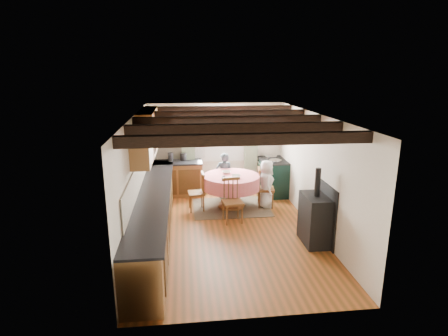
{
  "coord_description": "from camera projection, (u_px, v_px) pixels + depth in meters",
  "views": [
    {
      "loc": [
        -0.88,
        -6.91,
        3.24
      ],
      "look_at": [
        0.0,
        0.8,
        1.15
      ],
      "focal_mm": 29.28,
      "sensor_mm": 36.0,
      "label": 1
    }
  ],
  "objects": [
    {
      "name": "wall_front",
      "position": [
        256.0,
        236.0,
        4.62
      ],
      "size": [
        3.6,
        0.0,
        2.4
      ],
      "primitive_type": "cube",
      "color": "silver",
      "rests_on": "ground"
    },
    {
      "name": "curtain_left",
      "position": [
        188.0,
        153.0,
        9.74
      ],
      "size": [
        0.35,
        0.1,
        2.1
      ],
      "primitive_type": "cube",
      "color": "#95AC8A",
      "rests_on": "wall_back"
    },
    {
      "name": "worktop_back",
      "position": [
        177.0,
        162.0,
        9.55
      ],
      "size": [
        1.3,
        0.64,
        0.04
      ],
      "primitive_type": "cube",
      "color": "black",
      "rests_on": "base_cabinet_back"
    },
    {
      "name": "child_far",
      "position": [
        224.0,
        176.0,
        9.42
      ],
      "size": [
        0.44,
        0.29,
        1.2
      ],
      "primitive_type": "imported",
      "rotation": [
        0.0,
        0.0,
        3.14
      ],
      "color": "#36464F",
      "rests_on": "floor"
    },
    {
      "name": "wall_cabinet_glass",
      "position": [
        148.0,
        130.0,
        8.03
      ],
      "size": [
        0.34,
        1.8,
        0.9
      ],
      "primitive_type": "cube",
      "color": "brown",
      "rests_on": "wall_left"
    },
    {
      "name": "splash_left",
      "position": [
        139.0,
        175.0,
        7.35
      ],
      "size": [
        0.02,
        4.5,
        0.55
      ],
      "primitive_type": "cube",
      "color": "beige",
      "rests_on": "wall_left"
    },
    {
      "name": "cast_iron_stove",
      "position": [
        316.0,
        206.0,
        6.89
      ],
      "size": [
        0.45,
        0.75,
        1.49
      ],
      "primitive_type": null,
      "color": "black",
      "rests_on": "floor"
    },
    {
      "name": "curtain_rod",
      "position": [
        220.0,
        111.0,
        9.55
      ],
      "size": [
        2.0,
        0.03,
        0.03
      ],
      "primitive_type": "cylinder",
      "rotation": [
        0.0,
        1.57,
        0.0
      ],
      "color": "black",
      "rests_on": "wall_back"
    },
    {
      "name": "splash_back",
      "position": [
        179.0,
        149.0,
        9.76
      ],
      "size": [
        1.4,
        0.02,
        0.55
      ],
      "primitive_type": "cube",
      "color": "beige",
      "rests_on": "wall_back"
    },
    {
      "name": "beam_d",
      "position": [
        223.0,
        114.0,
        7.93
      ],
      "size": [
        3.6,
        0.16,
        0.16
      ],
      "primitive_type": "cube",
      "color": "black",
      "rests_on": "ceiling"
    },
    {
      "name": "beam_c",
      "position": [
        229.0,
        120.0,
        6.97
      ],
      "size": [
        3.6,
        0.16,
        0.16
      ],
      "primitive_type": "cube",
      "color": "black",
      "rests_on": "ceiling"
    },
    {
      "name": "chair_right",
      "position": [
        266.0,
        187.0,
        8.85
      ],
      "size": [
        0.49,
        0.47,
        0.97
      ],
      "primitive_type": null,
      "rotation": [
        0.0,
        0.0,
        1.43
      ],
      "color": "brown",
      "rests_on": "floor"
    },
    {
      "name": "bowl_a",
      "position": [
        226.0,
        172.0,
        8.84
      ],
      "size": [
        0.26,
        0.26,
        0.05
      ],
      "primitive_type": "imported",
      "rotation": [
        0.0,
        0.0,
        6.1
      ],
      "color": "silver",
      "rests_on": "dining_table"
    },
    {
      "name": "curtain_right",
      "position": [
        251.0,
        151.0,
        9.93
      ],
      "size": [
        0.35,
        0.1,
        2.1
      ],
      "primitive_type": "cube",
      "color": "#95AC8A",
      "rests_on": "wall_back"
    },
    {
      "name": "wall_back",
      "position": [
        216.0,
        148.0,
        9.89
      ],
      "size": [
        3.6,
        0.0,
        2.4
      ],
      "primitive_type": "cube",
      "color": "silver",
      "rests_on": "ground"
    },
    {
      "name": "beam_e",
      "position": [
        218.0,
        109.0,
        8.89
      ],
      "size": [
        3.6,
        0.16,
        0.16
      ],
      "primitive_type": "cube",
      "color": "black",
      "rests_on": "ceiling"
    },
    {
      "name": "child_right",
      "position": [
        266.0,
        184.0,
        8.79
      ],
      "size": [
        0.4,
        0.59,
        1.17
      ],
      "primitive_type": "imported",
      "rotation": [
        0.0,
        0.0,
        1.52
      ],
      "color": "silver",
      "rests_on": "floor"
    },
    {
      "name": "wall_left",
      "position": [
        136.0,
        179.0,
        7.06
      ],
      "size": [
        0.0,
        5.5,
        2.4
      ],
      "primitive_type": "cube",
      "color": "silver",
      "rests_on": "ground"
    },
    {
      "name": "wall_picture",
      "position": [
        285.0,
        131.0,
        9.53
      ],
      "size": [
        0.04,
        0.5,
        0.6
      ],
      "primitive_type": "cube",
      "color": "gold",
      "rests_on": "wall_right"
    },
    {
      "name": "wall_plate",
      "position": [
        255.0,
        129.0,
        9.85
      ],
      "size": [
        0.3,
        0.02,
        0.3
      ],
      "primitive_type": "cylinder",
      "rotation": [
        1.57,
        0.0,
        0.0
      ],
      "color": "silver",
      "rests_on": "wall_back"
    },
    {
      "name": "aga_range",
      "position": [
        272.0,
        176.0,
        9.76
      ],
      "size": [
        0.68,
        1.05,
        0.97
      ],
      "primitive_type": null,
      "color": "black",
      "rests_on": "floor"
    },
    {
      "name": "worktop_left",
      "position": [
        154.0,
        193.0,
        7.17
      ],
      "size": [
        0.64,
        5.3,
        0.04
      ],
      "primitive_type": "cube",
      "color": "black",
      "rests_on": "base_cabinet_left"
    },
    {
      "name": "base_cabinet_back",
      "position": [
        178.0,
        179.0,
        9.69
      ],
      "size": [
        1.3,
        0.6,
        0.88
      ],
      "primitive_type": "cube",
      "color": "brown",
      "rests_on": "floor"
    },
    {
      "name": "rug",
      "position": [
        231.0,
        207.0,
        8.89
      ],
      "size": [
        1.83,
        1.42,
        0.01
      ],
      "primitive_type": "cube",
      "color": "brown",
      "rests_on": "floor"
    },
    {
      "name": "wall_cabinet_solid",
      "position": [
        142.0,
        146.0,
        6.61
      ],
      "size": [
        0.34,
        0.9,
        0.7
      ],
      "primitive_type": "cube",
      "color": "brown",
      "rests_on": "wall_left"
    },
    {
      "name": "wall_right",
      "position": [
        316.0,
        173.0,
        7.45
      ],
      "size": [
        0.0,
        5.5,
        2.4
      ],
      "primitive_type": "cube",
      "color": "silver",
      "rests_on": "ground"
    },
    {
      "name": "chair_left",
      "position": [
        196.0,
        192.0,
        8.61
      ],
      "size": [
        0.44,
        0.43,
        0.92
      ],
      "primitive_type": null,
      "rotation": [
        0.0,
        0.0,
        -1.49
      ],
      "color": "brown",
      "rests_on": "floor"
    },
    {
      "name": "canister_wide",
      "position": [
        183.0,
        157.0,
        9.66
      ],
      "size": [
        0.18,
        0.18,
        0.2
      ],
      "primitive_type": "cylinder",
      "color": "#262628",
      "rests_on": "worktop_back"
    },
    {
      "name": "cup",
      "position": [
        224.0,
        178.0,
        8.33
      ],
      "size": [
        0.11,
        0.11,
        0.08
      ],
      "primitive_type": "imported",
      "rotation": [
        0.0,
        0.0,
        4.53
      ],
      "color": "silver",
      "rests_on": "dining_table"
    },
    {
      "name": "base_cabinet_left",
      "position": [
        154.0,
        215.0,
        7.29
      ],
      "size": [
        0.6,
        5.3,
        0.88
      ],
      "primitive_type": "cube",
      "color": "brown",
      "rests_on": "floor"
    },
    {
      "name": "canister_tall",
      "position": [
        170.0,
        157.0,
        9.53
      ],
      "size": [
        0.14,
        0.14,
        0.24
      ],
      "primitive_type": "cylinder",
      "color": "#262628",
      "rests_on": "worktop_back"
    },
    {
      "name": "window_pane",
      "position": [
        220.0,
        133.0,
        9.79
      ],
      "size": [
        1.2,
        0.01,
        1.4
      ],
      "primitive_type": "cube",
      "color": "white",
      "rests_on": "wall_back"
    },
    {
      "name": "beam_a",
      "position": [
        247.0,
        139.0,
        5.05
      ],
      "size": [
        3.6,
        0.16,
        0.16
      ],
      "primitive_type": "cube",
      "color": "black",
      "rests_on": "ceiling"
    },
    {
      "name": "ceiling",
      "position": [
        229.0,
        115.0,
        6.94
      ],
      "size": [
        3.6,
        5.5,
        0.0
      ],
      "primitive_type": "cube",
      "color": "white",
      "rests_on": "ground"
    },
    {
      "name": "bowl_b",
      "position": [
        236.0,
        176.0,
        8.48
      ],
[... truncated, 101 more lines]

